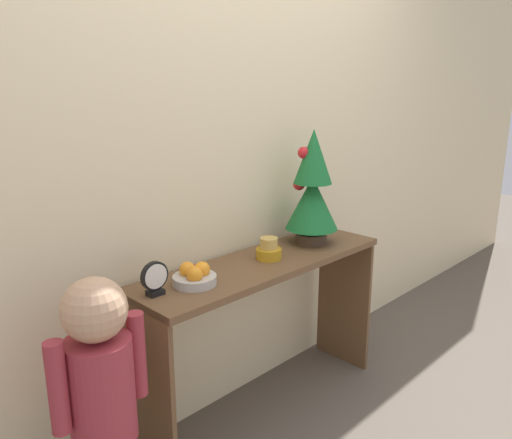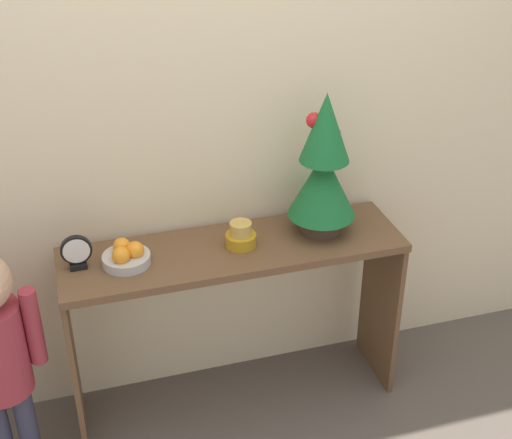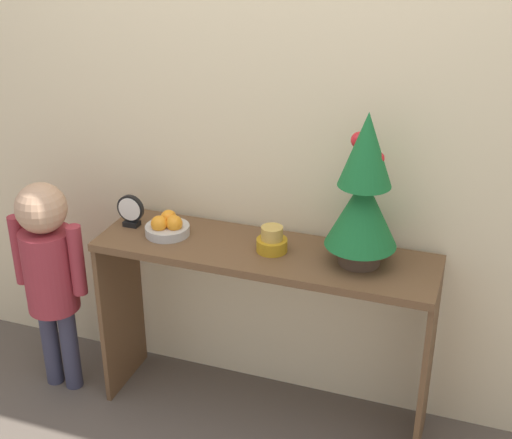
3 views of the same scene
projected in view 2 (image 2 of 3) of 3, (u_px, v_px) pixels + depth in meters
ground_plane at (248, 426)px, 2.84m from camera, size 12.00×12.00×0.00m
back_wall at (215, 94)px, 2.55m from camera, size 7.00×0.05×2.50m
console_table at (234, 283)px, 2.70m from camera, size 1.27×0.36×0.74m
mini_tree at (323, 167)px, 2.58m from camera, size 0.25×0.25×0.55m
fruit_bowl at (126, 256)px, 2.50m from camera, size 0.17×0.17×0.09m
singing_bowl at (241, 236)px, 2.61m from camera, size 0.11×0.11×0.10m
desk_clock at (77, 253)px, 2.47m from camera, size 0.11×0.04×0.13m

